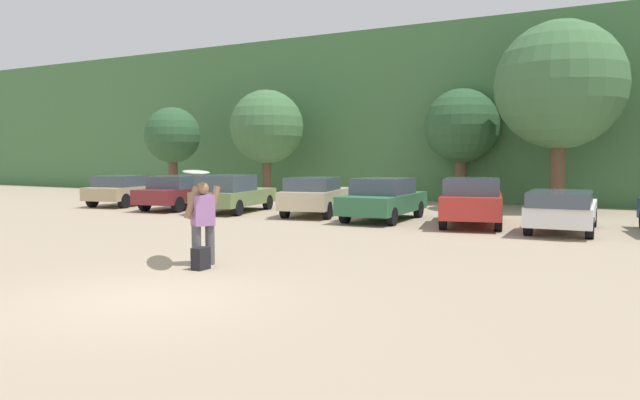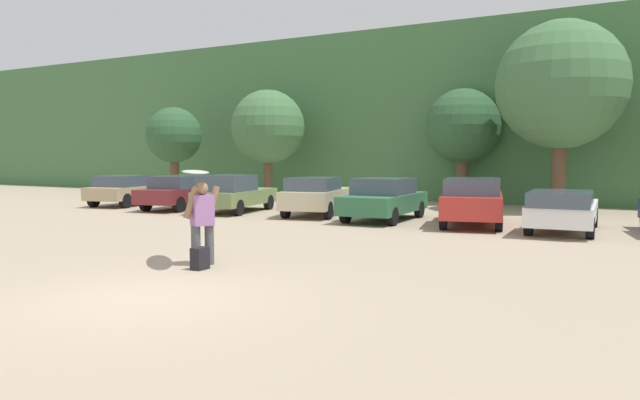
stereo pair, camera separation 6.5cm
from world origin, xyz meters
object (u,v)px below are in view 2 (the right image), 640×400
at_px(parked_car_red, 472,200).
at_px(surfboard_white, 195,172).
at_px(parked_car_white, 563,209).
at_px(parked_car_maroon, 183,191).
at_px(parked_car_forest_green, 384,199).
at_px(person_adult, 202,218).
at_px(parked_car_champagne, 317,195).
at_px(backpack_dropped, 200,258).
at_px(parked_car_olive_green, 233,193).
at_px(parked_car_tan, 126,190).

bearing_deg(parked_car_red, surfboard_white, 148.75).
bearing_deg(parked_car_red, parked_car_white, -110.91).
distance_m(parked_car_maroon, surfboard_white, 13.76).
distance_m(parked_car_forest_green, parked_car_red, 3.17).
relative_size(parked_car_maroon, parked_car_white, 1.02).
bearing_deg(parked_car_forest_green, parked_car_red, -93.99).
relative_size(parked_car_forest_green, person_adult, 2.56).
xyz_separation_m(parked_car_champagne, backpack_dropped, (3.37, -10.66, -0.55)).
bearing_deg(parked_car_red, parked_car_olive_green, 77.49).
height_order(parked_car_champagne, parked_car_forest_green, parked_car_forest_green).
height_order(person_adult, backpack_dropped, person_adult).
relative_size(parked_car_tan, parked_car_champagne, 0.94).
xyz_separation_m(parked_car_tan, parked_car_maroon, (3.43, 0.02, 0.04)).
bearing_deg(parked_car_champagne, backpack_dropped, -175.17).
bearing_deg(parked_car_tan, parked_car_champagne, -98.76).
relative_size(person_adult, surfboard_white, 0.99).
bearing_deg(parked_car_olive_green, parked_car_maroon, 74.24).
xyz_separation_m(parked_car_champagne, surfboard_white, (2.96, -10.29, 1.19)).
height_order(parked_car_olive_green, parked_car_champagne, parked_car_olive_green).
bearing_deg(parked_car_red, person_adult, 149.37).
xyz_separation_m(parked_car_forest_green, parked_car_red, (3.17, -0.06, 0.06)).
relative_size(parked_car_white, surfboard_white, 2.70).
relative_size(parked_car_maroon, parked_car_olive_green, 1.07).
bearing_deg(surfboard_white, parked_car_maroon, -3.35).
xyz_separation_m(parked_car_champagne, parked_car_forest_green, (2.93, -0.33, 0.00)).
bearing_deg(parked_car_champagne, person_adult, -175.93).
bearing_deg(parked_car_champagne, parked_car_tan, 79.23).
bearing_deg(parked_car_maroon, parked_car_olive_green, -103.10).
distance_m(parked_car_red, backpack_dropped, 10.63).
xyz_separation_m(parked_car_tan, parked_car_red, (15.97, -0.06, 0.11)).
bearing_deg(parked_car_white, person_adult, 145.02).
relative_size(parked_car_olive_green, backpack_dropped, 10.17).
height_order(parked_car_red, parked_car_white, parked_car_red).
xyz_separation_m(person_adult, backpack_dropped, (0.28, -0.42, -0.76)).
distance_m(parked_car_white, surfboard_white, 11.31).
height_order(parked_car_olive_green, backpack_dropped, parked_car_olive_green).
bearing_deg(parked_car_forest_green, parked_car_maroon, 87.04).
bearing_deg(parked_car_white, backpack_dropped, 147.33).
bearing_deg(surfboard_white, parked_car_red, -64.29).
relative_size(parked_car_red, parked_car_white, 0.98).
relative_size(parked_car_tan, parked_car_white, 0.90).
bearing_deg(parked_car_white, parked_car_maroon, 84.93).
height_order(parked_car_olive_green, person_adult, person_adult).
bearing_deg(parked_car_forest_green, parked_car_tan, 87.18).
height_order(parked_car_tan, parked_car_olive_green, parked_car_olive_green).
distance_m(parked_car_red, surfboard_white, 10.44).
bearing_deg(parked_car_tan, person_adult, -138.08).
distance_m(parked_car_champagne, parked_car_forest_green, 2.95).
distance_m(person_adult, surfboard_white, 0.98).
bearing_deg(parked_car_white, parked_car_champagne, 81.73).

